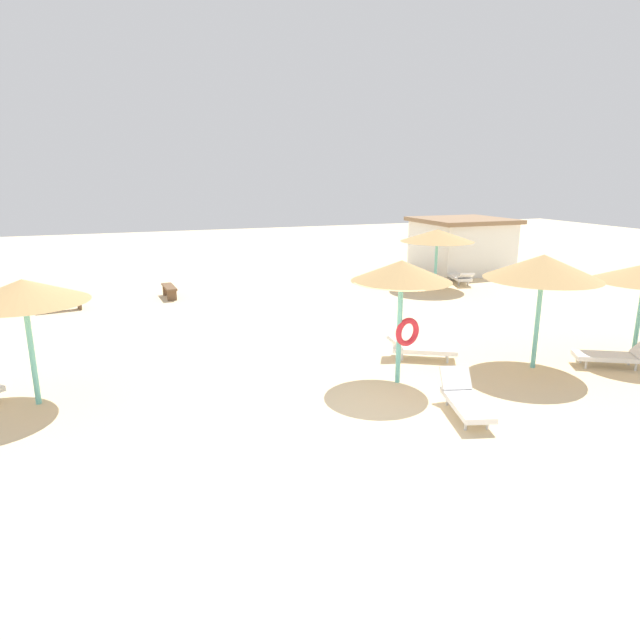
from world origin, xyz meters
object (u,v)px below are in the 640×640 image
parasol_1 (437,236)px  beach_cabana (461,245)px  lounger_0 (420,348)px  parasol_0 (402,273)px  lounger_6 (465,399)px  bench_1 (63,302)px  bench_0 (169,289)px  parasol_3 (23,291)px  lounger_1 (460,277)px  parasol_4 (543,267)px  lounger_7 (409,273)px  lounger_4 (615,355)px

parasol_1 → beach_cabana: beach_cabana is taller
lounger_0 → beach_cabana: 14.53m
parasol_0 → lounger_6: bearing=-78.3°
parasol_1 → beach_cabana: (3.52, 3.31, -0.94)m
bench_1 → bench_0: bearing=13.0°
parasol_3 → lounger_1: (16.50, 8.39, -2.20)m
parasol_4 → beach_cabana: size_ratio=0.67×
parasol_0 → parasol_1: size_ratio=0.94×
parasol_0 → parasol_3: size_ratio=1.07×
lounger_7 → parasol_3: bearing=-146.0°
parasol_3 → bench_1: 9.30m
lounger_7 → parasol_0: bearing=-120.3°
lounger_6 → beach_cabana: 17.85m
parasol_4 → bench_1: bearing=137.5°
parasol_0 → lounger_1: size_ratio=1.48×
parasol_0 → lounger_7: parasol_0 is taller
lounger_1 → lounger_6: lounger_6 is taller
lounger_4 → bench_0: lounger_4 is taller
bench_0 → lounger_7: bearing=0.0°
parasol_0 → parasol_3: (-7.99, 1.58, -0.15)m
parasol_0 → parasol_1: 11.62m
bench_0 → bench_1: bearing=-167.0°
bench_1 → parasol_0: bearing=-52.6°
parasol_3 → lounger_4: 14.18m
beach_cabana → bench_0: bearing=-175.4°
lounger_6 → lounger_0: bearing=74.8°
parasol_0 → bench_1: 13.57m
parasol_1 → lounger_7: parasol_1 is taller
bench_1 → beach_cabana: size_ratio=0.35×
lounger_0 → lounger_7: (5.35, 10.19, 0.01)m
parasol_0 → beach_cabana: (10.35, 12.70, -1.29)m
lounger_4 → bench_1: bearing=140.1°
lounger_6 → bench_1: size_ratio=1.27×
lounger_4 → lounger_0: bearing=152.0°
lounger_0 → parasol_3: bearing=178.5°
lounger_4 → lounger_6: size_ratio=0.99×
parasol_4 → lounger_1: 11.53m
lounger_0 → lounger_1: 11.20m
bench_1 → parasol_4: bearing=-42.5°
lounger_0 → bench_1: (-9.49, 9.29, 0.03)m
lounger_7 → lounger_4: bearing=-94.3°
lounger_4 → lounger_7: bearing=85.7°
lounger_1 → lounger_4: (-2.73, -10.98, 0.01)m
lounger_0 → lounger_7: size_ratio=1.06×
parasol_3 → lounger_0: 9.62m
parasol_4 → lounger_0: size_ratio=1.51×
lounger_0 → bench_1: size_ratio=1.27×
lounger_4 → beach_cabana: (4.58, 13.71, 1.05)m
parasol_4 → beach_cabana: bearing=63.2°
parasol_0 → beach_cabana: 16.43m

